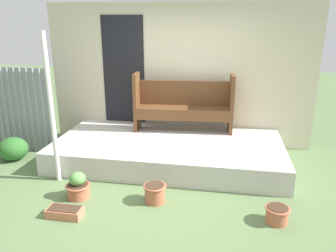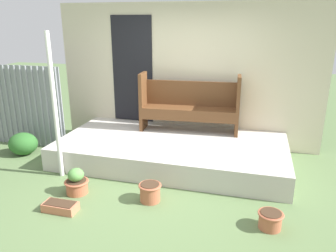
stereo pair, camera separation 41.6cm
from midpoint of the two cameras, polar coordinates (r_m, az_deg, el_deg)
name	(u,v)px [view 1 (the left image)]	position (r m, az deg, el deg)	size (l,w,h in m)	color
ground_plane	(155,186)	(4.81, -4.86, -10.45)	(24.00, 24.00, 0.00)	#5B7547
porch_slab	(168,151)	(5.54, -2.07, -4.32)	(3.75, 1.86, 0.37)	beige
house_wall	(175,76)	(6.16, -0.67, 8.77)	(4.95, 0.08, 2.60)	beige
support_post	(51,111)	(4.94, -21.95, 2.48)	(0.07, 0.07, 2.15)	silver
bench	(183,102)	(5.85, 0.66, 4.09)	(1.77, 0.54, 1.03)	brown
flower_pot_left	(78,186)	(4.67, -17.92, -10.03)	(0.33, 0.33, 0.37)	#B26042
flower_pot_middle	(155,192)	(4.38, -5.07, -11.49)	(0.31, 0.31, 0.25)	#B26042
flower_pot_right	(277,214)	(4.12, 15.68, -14.58)	(0.30, 0.30, 0.20)	#B26042
planter_box_rect	(65,212)	(4.36, -20.24, -13.97)	(0.43, 0.20, 0.12)	#C67251
shrub_by_fence	(13,149)	(6.27, -27.13, -3.58)	(0.51, 0.46, 0.39)	#2D6628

